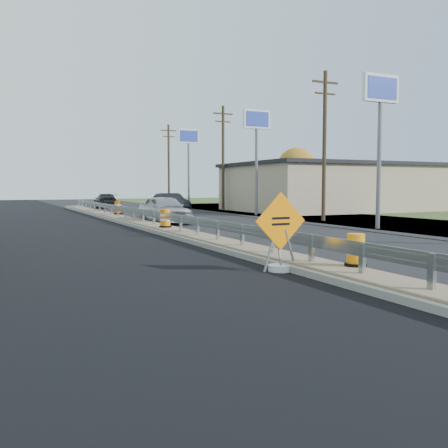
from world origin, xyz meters
name	(u,v)px	position (x,y,z in m)	size (l,w,h in m)	color
ground	(218,246)	(0.00, 0.00, 0.00)	(140.00, 140.00, 0.00)	black
milled_overlay	(61,229)	(-4.40, 10.00, 0.01)	(7.20, 120.00, 0.01)	black
median	(154,227)	(0.00, 8.00, 0.11)	(1.60, 55.00, 0.23)	gray
guardrail	(148,214)	(0.00, 9.00, 0.73)	(0.10, 46.15, 0.72)	silver
retail_building_near	(336,187)	(20.99, 20.00, 2.16)	(18.50, 12.50, 4.27)	tan
pylon_sign_south	(380,103)	(10.50, 3.00, 6.48)	(2.20, 0.30, 7.90)	slate
pylon_sign_mid	(257,129)	(10.50, 16.00, 6.48)	(2.20, 0.30, 7.90)	slate
pylon_sign_north	(189,143)	(10.50, 30.00, 6.48)	(2.20, 0.30, 7.90)	slate
utility_pole_smid	(324,143)	(11.50, 9.00, 4.93)	(1.90, 0.26, 9.40)	#473523
utility_pole_nmid	(223,156)	(11.50, 24.00, 4.93)	(1.90, 0.26, 9.40)	#473523
utility_pole_north	(169,163)	(11.50, 39.00, 4.93)	(1.90, 0.26, 9.40)	#473523
tree_far_yellow	(297,167)	(26.00, 34.00, 4.54)	(4.62, 4.62, 6.86)	#473523
caution_sign	(280,252)	(-0.90, -5.89, 0.53)	(1.51, 0.63, 2.08)	white
barrel_median_near	(356,250)	(0.55, -7.12, 0.62)	(0.55, 0.55, 0.81)	black
barrel_median_mid	(165,219)	(0.00, 6.14, 0.65)	(0.60, 0.60, 0.88)	black
barrel_median_far	(118,208)	(0.55, 18.18, 0.68)	(0.65, 0.65, 0.95)	black
barrel_shoulder_far	(178,205)	(9.20, 29.59, 0.40)	(0.57, 0.57, 0.83)	black
car_silver	(165,209)	(1.80, 11.62, 0.84)	(1.99, 4.93, 1.68)	#B7B7BC
car_dark_mid	(170,203)	(6.45, 23.97, 0.81)	(1.71, 4.92, 1.62)	black
car_dark_far	(106,201)	(3.07, 34.29, 0.73)	(2.05, 5.04, 1.46)	black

